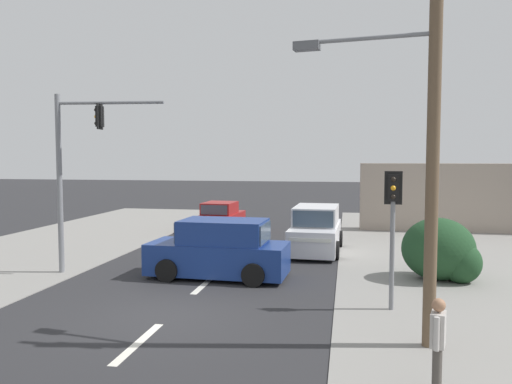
{
  "coord_description": "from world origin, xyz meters",
  "views": [
    {
      "loc": [
        4.28,
        -11.63,
        3.9
      ],
      "look_at": [
        1.43,
        4.0,
        2.8
      ],
      "focal_mm": 35.0,
      "sensor_mm": 36.0,
      "label": 1
    }
  ],
  "objects_px": {
    "suv_oncoming_near": "(316,231)",
    "traffic_signal_mast": "(75,160)",
    "pedestal_signal_right_kerb": "(393,216)",
    "utility_pole_foreground_right": "(426,114)",
    "pedestrian_at_kerb": "(438,341)",
    "suv_crossing_left": "(220,251)",
    "sedan_oncoming_mid": "(220,218)"
  },
  "relations": [
    {
      "from": "suv_oncoming_near",
      "to": "sedan_oncoming_mid",
      "type": "distance_m",
      "value": 7.19
    },
    {
      "from": "suv_oncoming_near",
      "to": "pedestal_signal_right_kerb",
      "type": "bearing_deg",
      "value": -72.61
    },
    {
      "from": "utility_pole_foreground_right",
      "to": "pedestal_signal_right_kerb",
      "type": "xyz_separation_m",
      "value": [
        -0.4,
        2.4,
        -2.35
      ]
    },
    {
      "from": "traffic_signal_mast",
      "to": "suv_crossing_left",
      "type": "distance_m",
      "value": 5.72
    },
    {
      "from": "pedestal_signal_right_kerb",
      "to": "pedestrian_at_kerb",
      "type": "distance_m",
      "value": 4.87
    },
    {
      "from": "pedestal_signal_right_kerb",
      "to": "sedan_oncoming_mid",
      "type": "xyz_separation_m",
      "value": [
        -7.73,
        12.46,
        -1.71
      ]
    },
    {
      "from": "utility_pole_foreground_right",
      "to": "suv_oncoming_near",
      "type": "distance_m",
      "value": 11.12
    },
    {
      "from": "utility_pole_foreground_right",
      "to": "traffic_signal_mast",
      "type": "xyz_separation_m",
      "value": [
        -10.49,
        4.74,
        -0.93
      ]
    },
    {
      "from": "utility_pole_foreground_right",
      "to": "suv_oncoming_near",
      "type": "relative_size",
      "value": 1.92
    },
    {
      "from": "pedestal_signal_right_kerb",
      "to": "suv_crossing_left",
      "type": "distance_m",
      "value": 6.03
    },
    {
      "from": "traffic_signal_mast",
      "to": "suv_oncoming_near",
      "type": "bearing_deg",
      "value": 34.56
    },
    {
      "from": "utility_pole_foreground_right",
      "to": "traffic_signal_mast",
      "type": "relative_size",
      "value": 1.47
    },
    {
      "from": "traffic_signal_mast",
      "to": "suv_oncoming_near",
      "type": "xyz_separation_m",
      "value": [
        7.7,
        5.3,
        -2.95
      ]
    },
    {
      "from": "traffic_signal_mast",
      "to": "utility_pole_foreground_right",
      "type": "bearing_deg",
      "value": -24.33
    },
    {
      "from": "suv_crossing_left",
      "to": "sedan_oncoming_mid",
      "type": "bearing_deg",
      "value": 104.42
    },
    {
      "from": "utility_pole_foreground_right",
      "to": "suv_oncoming_near",
      "type": "height_order",
      "value": "utility_pole_foreground_right"
    },
    {
      "from": "traffic_signal_mast",
      "to": "sedan_oncoming_mid",
      "type": "distance_m",
      "value": 10.85
    },
    {
      "from": "traffic_signal_mast",
      "to": "pedestrian_at_kerb",
      "type": "relative_size",
      "value": 3.68
    },
    {
      "from": "utility_pole_foreground_right",
      "to": "suv_crossing_left",
      "type": "height_order",
      "value": "utility_pole_foreground_right"
    },
    {
      "from": "pedestrian_at_kerb",
      "to": "suv_oncoming_near",
      "type": "bearing_deg",
      "value": 102.53
    },
    {
      "from": "utility_pole_foreground_right",
      "to": "traffic_signal_mast",
      "type": "height_order",
      "value": "utility_pole_foreground_right"
    },
    {
      "from": "pedestal_signal_right_kerb",
      "to": "utility_pole_foreground_right",
      "type": "bearing_deg",
      "value": -80.65
    },
    {
      "from": "pedestal_signal_right_kerb",
      "to": "pedestrian_at_kerb",
      "type": "relative_size",
      "value": 2.18
    },
    {
      "from": "suv_oncoming_near",
      "to": "pedestrian_at_kerb",
      "type": "bearing_deg",
      "value": -77.47
    },
    {
      "from": "pedestal_signal_right_kerb",
      "to": "suv_oncoming_near",
      "type": "xyz_separation_m",
      "value": [
        -2.39,
        7.64,
        -1.53
      ]
    },
    {
      "from": "traffic_signal_mast",
      "to": "pedestrian_at_kerb",
      "type": "distance_m",
      "value": 12.87
    },
    {
      "from": "traffic_signal_mast",
      "to": "suv_crossing_left",
      "type": "relative_size",
      "value": 1.3
    },
    {
      "from": "sedan_oncoming_mid",
      "to": "traffic_signal_mast",
      "type": "bearing_deg",
      "value": -103.14
    },
    {
      "from": "utility_pole_foreground_right",
      "to": "pedestrian_at_kerb",
      "type": "relative_size",
      "value": 5.41
    },
    {
      "from": "traffic_signal_mast",
      "to": "suv_oncoming_near",
      "type": "height_order",
      "value": "traffic_signal_mast"
    },
    {
      "from": "suv_oncoming_near",
      "to": "traffic_signal_mast",
      "type": "bearing_deg",
      "value": -145.44
    },
    {
      "from": "traffic_signal_mast",
      "to": "pedestrian_at_kerb",
      "type": "height_order",
      "value": "traffic_signal_mast"
    }
  ]
}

